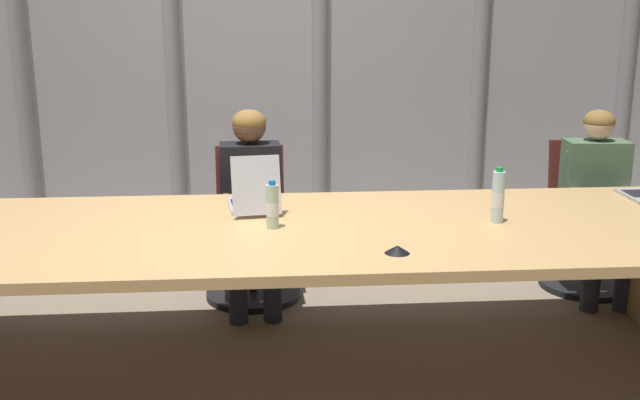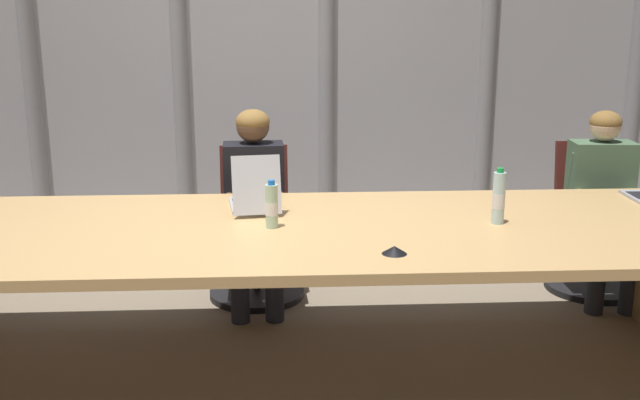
{
  "view_description": "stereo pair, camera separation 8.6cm",
  "coord_description": "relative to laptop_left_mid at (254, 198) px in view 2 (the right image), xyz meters",
  "views": [
    {
      "loc": [
        0.06,
        -3.44,
        1.76
      ],
      "look_at": [
        0.35,
        0.12,
        0.85
      ],
      "focal_mm": 41.59,
      "sensor_mm": 36.0,
      "label": 1
    },
    {
      "loc": [
        0.15,
        -3.44,
        1.76
      ],
      "look_at": [
        0.35,
        0.12,
        0.85
      ],
      "focal_mm": 41.59,
      "sensor_mm": 36.0,
      "label": 2
    }
  ],
  "objects": [
    {
      "name": "ground_plane",
      "position": [
        -0.01,
        -0.33,
        -0.81
      ],
      "size": [
        13.86,
        13.86,
        0.0
      ],
      "primitive_type": "plane",
      "color": "#7F705B"
    },
    {
      "name": "conference_table",
      "position": [
        -0.01,
        -0.33,
        -0.19
      ],
      "size": [
        5.05,
        1.38,
        0.75
      ],
      "color": "tan",
      "rests_on": "ground_plane"
    },
    {
      "name": "curtain_backdrop",
      "position": [
        -0.01,
        1.87,
        0.71
      ],
      "size": [
        6.93,
        0.17,
        3.04
      ],
      "color": "#B2B2B7",
      "rests_on": "ground_plane"
    },
    {
      "name": "laptop_left_mid",
      "position": [
        0.0,
        0.0,
        0.0
      ],
      "size": [
        0.29,
        0.43,
        0.31
      ],
      "rotation": [
        0.0,
        0.0,
        1.7
      ],
      "color": "#BCBCC1",
      "rests_on": "conference_table"
    },
    {
      "name": "office_chair_left_mid",
      "position": [
        -0.02,
        0.73,
        -0.46
      ],
      "size": [
        0.6,
        0.6,
        0.94
      ],
      "rotation": [
        0.0,
        0.0,
        -1.53
      ],
      "color": "#511E19",
      "rests_on": "ground_plane"
    },
    {
      "name": "office_chair_center",
      "position": [
        2.17,
        0.73,
        -0.46
      ],
      "size": [
        0.6,
        0.6,
        0.94
      ],
      "rotation": [
        0.0,
        0.0,
        -1.6
      ],
      "color": "#511E19",
      "rests_on": "ground_plane"
    },
    {
      "name": "person_left_mid",
      "position": [
        -0.02,
        0.57,
        -0.13
      ],
      "size": [
        0.39,
        0.56,
        1.2
      ],
      "rotation": [
        0.0,
        0.0,
        -1.52
      ],
      "color": "black",
      "rests_on": "ground_plane"
    },
    {
      "name": "person_center",
      "position": [
        2.14,
        0.57,
        -0.14
      ],
      "size": [
        0.42,
        0.57,
        1.17
      ],
      "rotation": [
        0.0,
        0.0,
        -1.66
      ],
      "color": "#4C6B4C",
      "rests_on": "ground_plane"
    },
    {
      "name": "water_bottle_primary",
      "position": [
        1.2,
        -0.33,
        0.07
      ],
      "size": [
        0.06,
        0.06,
        0.28
      ],
      "color": "silver",
      "rests_on": "conference_table"
    },
    {
      "name": "water_bottle_secondary",
      "position": [
        0.09,
        -0.34,
        0.05
      ],
      "size": [
        0.06,
        0.06,
        0.23
      ],
      "color": "#ADD1B2",
      "rests_on": "conference_table"
    },
    {
      "name": "conference_mic_left_side",
      "position": [
        0.62,
        -0.77,
        -0.04
      ],
      "size": [
        0.11,
        0.11,
        0.03
      ],
      "primitive_type": "cone",
      "color": "black",
      "rests_on": "conference_table"
    }
  ]
}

